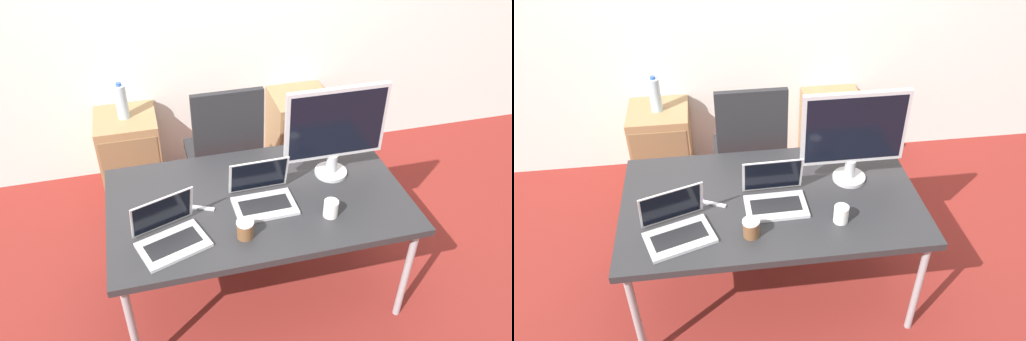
# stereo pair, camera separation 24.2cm
# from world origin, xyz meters

# --- Properties ---
(ground_plane) EXTENTS (14.00, 14.00, 0.00)m
(ground_plane) POSITION_xyz_m (0.00, 0.00, 0.00)
(ground_plane) COLOR maroon
(wall_back) EXTENTS (10.00, 0.05, 2.60)m
(wall_back) POSITION_xyz_m (0.00, 1.46, 1.30)
(wall_back) COLOR silver
(wall_back) RESTS_ON ground_plane
(desk) EXTENTS (1.59, 0.92, 0.71)m
(desk) POSITION_xyz_m (0.00, 0.00, 0.66)
(desk) COLOR #28282B
(desk) RESTS_ON ground_plane
(office_chair) EXTENTS (0.56, 0.56, 1.06)m
(office_chair) POSITION_xyz_m (-0.04, 0.76, 0.39)
(office_chair) COLOR #232326
(office_chair) RESTS_ON ground_plane
(cabinet_left) EXTENTS (0.44, 0.43, 0.61)m
(cabinet_left) POSITION_xyz_m (-0.67, 1.21, 0.31)
(cabinet_left) COLOR #99754C
(cabinet_left) RESTS_ON ground_plane
(cabinet_right) EXTENTS (0.44, 0.43, 0.61)m
(cabinet_right) POSITION_xyz_m (0.65, 1.21, 0.31)
(cabinet_right) COLOR #99754C
(cabinet_right) RESTS_ON ground_plane
(water_bottle) EXTENTS (0.08, 0.08, 0.27)m
(water_bottle) POSITION_xyz_m (-0.67, 1.21, 0.74)
(water_bottle) COLOR silver
(water_bottle) RESTS_ON cabinet_left
(laptop_left) EXTENTS (0.33, 0.26, 0.23)m
(laptop_left) POSITION_xyz_m (0.01, -0.04, 0.75)
(laptop_left) COLOR silver
(laptop_left) RESTS_ON desk
(laptop_right) EXTENTS (0.37, 0.34, 0.23)m
(laptop_right) POSITION_xyz_m (-0.49, -0.21, 0.75)
(laptop_right) COLOR silver
(laptop_right) RESTS_ON desk
(monitor) EXTENTS (0.57, 0.18, 0.54)m
(monitor) POSITION_xyz_m (0.46, 0.11, 1.00)
(monitor) COLOR #B7B7BC
(monitor) RESTS_ON desk
(coffee_cup_white) EXTENTS (0.07, 0.07, 0.09)m
(coffee_cup_white) POSITION_xyz_m (0.32, -0.23, 0.75)
(coffee_cup_white) COLOR white
(coffee_cup_white) RESTS_ON desk
(coffee_cup_brown) EXTENTS (0.09, 0.09, 0.09)m
(coffee_cup_brown) POSITION_xyz_m (-0.13, -0.27, 0.75)
(coffee_cup_brown) COLOR brown
(coffee_cup_brown) RESTS_ON desk
(scissors) EXTENTS (0.16, 0.10, 0.01)m
(scissors) POSITION_xyz_m (-0.33, -0.00, 0.71)
(scissors) COLOR #B2B2B7
(scissors) RESTS_ON desk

